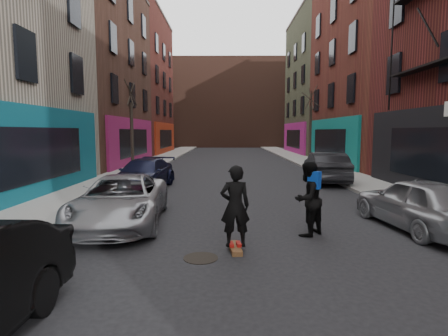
{
  "coord_description": "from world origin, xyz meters",
  "views": [
    {
      "loc": [
        -0.43,
        -3.51,
        2.56
      ],
      "look_at": [
        -0.47,
        5.58,
        1.6
      ],
      "focal_mm": 28.0,
      "sensor_mm": 36.0,
      "label": 1
    }
  ],
  "objects_px": {
    "parked_right_end": "(326,167)",
    "skateboarder": "(235,206)",
    "manhole": "(201,258)",
    "tree_right_far": "(311,119)",
    "skateboard": "(235,248)",
    "parked_left_end": "(144,174)",
    "tree_left_far": "(131,118)",
    "pedestrian": "(308,199)",
    "parked_right_far": "(419,203)",
    "parked_left_far": "(121,200)"
  },
  "relations": [
    {
      "from": "pedestrian",
      "to": "manhole",
      "type": "bearing_deg",
      "value": -10.43
    },
    {
      "from": "tree_right_far",
      "to": "parked_right_far",
      "type": "height_order",
      "value": "tree_right_far"
    },
    {
      "from": "parked_left_far",
      "to": "skateboarder",
      "type": "relative_size",
      "value": 2.74
    },
    {
      "from": "manhole",
      "to": "parked_right_far",
      "type": "bearing_deg",
      "value": 20.76
    },
    {
      "from": "parked_left_far",
      "to": "pedestrian",
      "type": "height_order",
      "value": "pedestrian"
    },
    {
      "from": "parked_right_far",
      "to": "parked_right_end",
      "type": "xyz_separation_m",
      "value": [
        0.0,
        8.54,
        0.06
      ]
    },
    {
      "from": "parked_right_end",
      "to": "tree_left_far",
      "type": "bearing_deg",
      "value": -15.62
    },
    {
      "from": "parked_left_end",
      "to": "pedestrian",
      "type": "distance_m",
      "value": 8.83
    },
    {
      "from": "skateboard",
      "to": "manhole",
      "type": "bearing_deg",
      "value": -152.77
    },
    {
      "from": "tree_left_far",
      "to": "parked_left_far",
      "type": "xyz_separation_m",
      "value": [
        2.89,
        -12.02,
        -2.71
      ]
    },
    {
      "from": "skateboarder",
      "to": "tree_left_far",
      "type": "bearing_deg",
      "value": -73.59
    },
    {
      "from": "skateboarder",
      "to": "manhole",
      "type": "bearing_deg",
      "value": 27.23
    },
    {
      "from": "tree_left_far",
      "to": "skateboard",
      "type": "height_order",
      "value": "tree_left_far"
    },
    {
      "from": "parked_left_end",
      "to": "skateboard",
      "type": "height_order",
      "value": "parked_left_end"
    },
    {
      "from": "parked_right_end",
      "to": "skateboarder",
      "type": "bearing_deg",
      "value": 69.49
    },
    {
      "from": "tree_right_far",
      "to": "parked_left_end",
      "type": "relative_size",
      "value": 1.48
    },
    {
      "from": "tree_left_far",
      "to": "skateboarder",
      "type": "distance_m",
      "value": 15.6
    },
    {
      "from": "parked_left_end",
      "to": "skateboarder",
      "type": "relative_size",
      "value": 2.63
    },
    {
      "from": "skateboarder",
      "to": "manhole",
      "type": "relative_size",
      "value": 2.5
    },
    {
      "from": "parked_left_end",
      "to": "parked_right_end",
      "type": "bearing_deg",
      "value": 21.49
    },
    {
      "from": "parked_left_end",
      "to": "parked_right_far",
      "type": "height_order",
      "value": "parked_right_far"
    },
    {
      "from": "tree_right_far",
      "to": "pedestrian",
      "type": "distance_m",
      "value": 19.81
    },
    {
      "from": "tree_right_far",
      "to": "tree_left_far",
      "type": "bearing_deg",
      "value": -154.18
    },
    {
      "from": "parked_left_far",
      "to": "skateboarder",
      "type": "xyz_separation_m",
      "value": [
        3.09,
        -2.18,
        0.31
      ]
    },
    {
      "from": "tree_right_far",
      "to": "parked_right_end",
      "type": "distance_m",
      "value": 10.54
    },
    {
      "from": "tree_left_far",
      "to": "pedestrian",
      "type": "xyz_separation_m",
      "value": [
        7.78,
        -13.09,
        -2.46
      ]
    },
    {
      "from": "parked_left_far",
      "to": "pedestrian",
      "type": "relative_size",
      "value": 2.63
    },
    {
      "from": "tree_left_far",
      "to": "manhole",
      "type": "xyz_separation_m",
      "value": [
        5.27,
        -14.68,
        -3.37
      ]
    },
    {
      "from": "pedestrian",
      "to": "tree_left_far",
      "type": "bearing_deg",
      "value": -102.07
    },
    {
      "from": "parked_left_end",
      "to": "tree_right_far",
      "type": "bearing_deg",
      "value": 57.11
    },
    {
      "from": "pedestrian",
      "to": "parked_right_far",
      "type": "bearing_deg",
      "value": 146.72
    },
    {
      "from": "skateboarder",
      "to": "pedestrian",
      "type": "relative_size",
      "value": 0.96
    },
    {
      "from": "tree_right_far",
      "to": "skateboard",
      "type": "xyz_separation_m",
      "value": [
        -6.43,
        -20.21,
        -3.48
      ]
    },
    {
      "from": "manhole",
      "to": "parked_left_far",
      "type": "bearing_deg",
      "value": 131.91
    },
    {
      "from": "tree_right_far",
      "to": "parked_left_far",
      "type": "height_order",
      "value": "tree_right_far"
    },
    {
      "from": "tree_left_far",
      "to": "parked_right_far",
      "type": "bearing_deg",
      "value": -49.35
    },
    {
      "from": "manhole",
      "to": "skateboarder",
      "type": "bearing_deg",
      "value": 33.62
    },
    {
      "from": "parked_right_far",
      "to": "parked_left_far",
      "type": "bearing_deg",
      "value": -11.01
    },
    {
      "from": "parked_right_far",
      "to": "pedestrian",
      "type": "xyz_separation_m",
      "value": [
        -3.02,
        -0.51,
        0.22
      ]
    },
    {
      "from": "parked_left_end",
      "to": "manhole",
      "type": "bearing_deg",
      "value": -62.76
    },
    {
      "from": "tree_right_far",
      "to": "parked_left_end",
      "type": "height_order",
      "value": "tree_right_far"
    },
    {
      "from": "parked_left_end",
      "to": "skateboard",
      "type": "xyz_separation_m",
      "value": [
        3.81,
        -7.92,
        -0.62
      ]
    },
    {
      "from": "parked_right_end",
      "to": "parked_right_far",
      "type": "bearing_deg",
      "value": 94.88
    },
    {
      "from": "skateboarder",
      "to": "parked_right_far",
      "type": "bearing_deg",
      "value": -167.76
    },
    {
      "from": "parked_left_far",
      "to": "manhole",
      "type": "xyz_separation_m",
      "value": [
        2.38,
        -2.65,
        -0.66
      ]
    },
    {
      "from": "pedestrian",
      "to": "parked_left_end",
      "type": "bearing_deg",
      "value": -93.24
    },
    {
      "from": "parked_left_far",
      "to": "parked_right_far",
      "type": "distance_m",
      "value": 7.93
    },
    {
      "from": "parked_left_far",
      "to": "parked_right_end",
      "type": "xyz_separation_m",
      "value": [
        7.91,
        7.99,
        0.09
      ]
    },
    {
      "from": "parked_right_far",
      "to": "parked_left_end",
      "type": "bearing_deg",
      "value": -43.08
    },
    {
      "from": "skateboard",
      "to": "pedestrian",
      "type": "bearing_deg",
      "value": 25.46
    }
  ]
}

